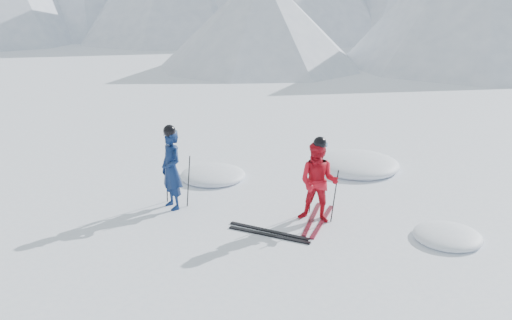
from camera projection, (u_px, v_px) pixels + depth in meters
The scene contains 12 objects.
ground at pixel (330, 241), 10.27m from camera, with size 160.00×160.00×0.00m, color white.
skier_blue at pixel (171, 170), 11.55m from camera, with size 0.64×0.42×1.75m, color #0C1F4A.
skier_red at pixel (318, 182), 10.90m from camera, with size 0.82×0.64×1.69m, color red.
pole_blue_left at pixel (167, 178), 11.92m from camera, with size 0.02×0.02×1.17m, color black.
pole_blue_right at pixel (188, 181), 11.70m from camera, with size 0.02×0.02×1.17m, color black.
pole_red_left at pixel (311, 189), 11.35m from camera, with size 0.02×0.02×1.13m, color black.
pole_red_right at pixel (335, 196), 10.94m from camera, with size 0.02×0.02×1.13m, color black.
ski_worn_left at pixel (312, 219), 11.22m from camera, with size 0.09×1.70×0.03m, color black.
ski_worn_right at pixel (322, 221), 11.09m from camera, with size 0.09×1.70×0.03m, color black.
ski_loose_a at pixel (269, 231), 10.66m from camera, with size 0.09×1.70×0.03m, color black.
ski_loose_b at pixel (269, 235), 10.49m from camera, with size 0.09×1.70×0.03m, color black.
snow_lumps at pixel (330, 177), 13.67m from camera, with size 7.32×4.71×0.49m.
Camera 1 is at (4.18, -8.42, 4.65)m, focal length 38.00 mm.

